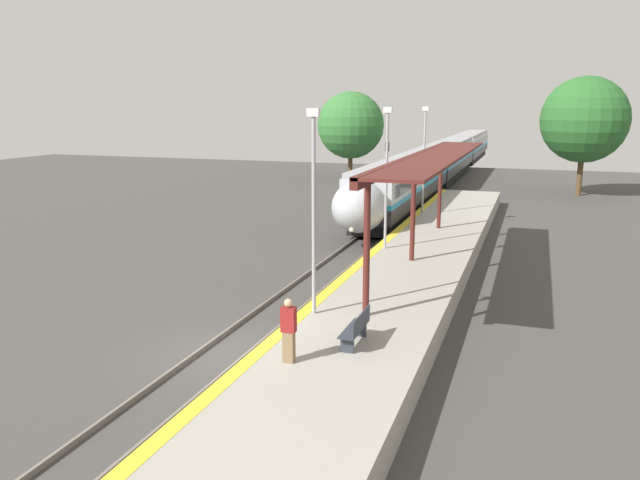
% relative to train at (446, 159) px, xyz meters
% --- Properties ---
extents(ground_plane, '(120.00, 120.00, 0.00)m').
position_rel_train_xyz_m(ground_plane, '(0.00, -45.66, -2.12)').
color(ground_plane, '#423F3D').
extents(rail_left, '(0.08, 90.00, 0.15)m').
position_rel_train_xyz_m(rail_left, '(-0.72, -45.66, -2.05)').
color(rail_left, slate).
rests_on(rail_left, ground_plane).
extents(rail_right, '(0.08, 90.00, 0.15)m').
position_rel_train_xyz_m(rail_right, '(0.72, -45.66, -2.05)').
color(rail_right, slate).
rests_on(rail_right, ground_plane).
extents(train, '(2.85, 65.61, 3.70)m').
position_rel_train_xyz_m(train, '(0.00, 0.00, 0.00)').
color(train, black).
rests_on(train, ground_plane).
extents(platform_right, '(4.31, 64.00, 0.93)m').
position_rel_train_xyz_m(platform_right, '(3.79, -45.66, -1.66)').
color(platform_right, '#9E998E').
rests_on(platform_right, ground_plane).
extents(platform_bench, '(0.44, 1.65, 0.89)m').
position_rel_train_xyz_m(platform_bench, '(4.11, -45.96, -0.72)').
color(platform_bench, '#2D333D').
rests_on(platform_bench, platform_right).
extents(person_waiting, '(0.36, 0.22, 1.65)m').
position_rel_train_xyz_m(person_waiting, '(2.82, -47.63, -0.34)').
color(person_waiting, '#7F6647').
rests_on(person_waiting, platform_right).
extents(railway_signal, '(0.28, 0.28, 4.45)m').
position_rel_train_xyz_m(railway_signal, '(-2.57, -14.03, 0.59)').
color(railway_signal, '#59595E').
rests_on(railway_signal, ground_plane).
extents(lamppost_near, '(0.36, 0.20, 6.20)m').
position_rel_train_xyz_m(lamppost_near, '(2.15, -43.92, 2.30)').
color(lamppost_near, '#9E9EA3').
rests_on(lamppost_near, platform_right).
extents(lamppost_mid, '(0.36, 0.20, 6.20)m').
position_rel_train_xyz_m(lamppost_mid, '(2.15, -34.47, 2.30)').
color(lamppost_mid, '#9E9EA3').
rests_on(lamppost_mid, platform_right).
extents(lamppost_far, '(0.36, 0.20, 6.20)m').
position_rel_train_xyz_m(lamppost_far, '(2.15, -25.02, 2.30)').
color(lamppost_far, '#9E9EA3').
rests_on(lamppost_far, platform_right).
extents(station_canopy, '(2.02, 17.63, 4.38)m').
position_rel_train_xyz_m(station_canopy, '(4.28, -36.26, 2.89)').
color(station_canopy, '#511E19').
rests_on(station_canopy, platform_right).
extents(background_tree_left, '(6.52, 6.52, 8.53)m').
position_rel_train_xyz_m(background_tree_left, '(-9.14, -1.64, 3.14)').
color(background_tree_left, brown).
rests_on(background_tree_left, ground_plane).
extents(background_tree_right, '(6.82, 6.82, 9.48)m').
position_rel_train_xyz_m(background_tree_right, '(11.70, -6.68, 3.94)').
color(background_tree_right, brown).
rests_on(background_tree_right, ground_plane).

